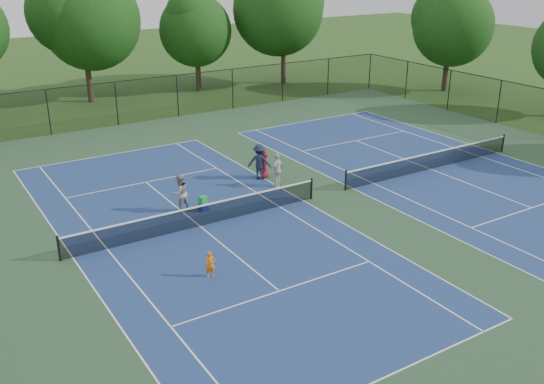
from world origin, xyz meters
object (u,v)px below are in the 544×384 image
ball_crate (203,207)px  ball_hopper (203,200)px  tree_side_e (451,21)px  bystander_b (259,162)px  child_player (210,264)px  tree_back_c (196,25)px  bystander_a (277,170)px  tree_back_d (284,5)px  tree_back_b (82,16)px  instructor (180,193)px  bystander_c (264,164)px

ball_crate → ball_hopper: bearing=0.0°
tree_side_e → bystander_b: tree_side_e is taller
child_player → ball_hopper: child_player is taller
tree_back_c → bystander_a: size_ratio=4.79×
tree_back_c → tree_back_d: size_ratio=0.81×
tree_back_b → bystander_b: size_ratio=5.30×
ball_crate → tree_back_b: bearing=85.1°
tree_back_b → bystander_b: tree_back_b is taller
tree_back_d → tree_side_e: size_ratio=1.17×
tree_back_c → instructor: bearing=-117.5°
bystander_a → bystander_c: bystander_a is taller
child_player → tree_back_b: bearing=89.2°
bystander_b → tree_back_b: bearing=-44.7°
tree_back_d → child_player: bearing=-127.4°
tree_back_d → ball_hopper: bearing=-130.3°
tree_back_b → bystander_c: (2.56, -22.27, -5.85)m
instructor → bystander_a: bearing=171.5°
bystander_c → ball_hopper: 5.18m
bystander_c → ball_hopper: bystander_c is taller
tree_back_b → child_player: bearing=-98.6°
tree_side_e → bystander_c: bearing=-157.2°
tree_back_d → instructor: (-20.00, -22.01, -5.93)m
bystander_c → ball_crate: bystander_c is taller
tree_back_b → tree_back_d: size_ratio=0.97×
tree_side_e → bystander_c: tree_side_e is taller
tree_back_d → bystander_c: tree_back_d is taller
tree_side_e → ball_crate: size_ratio=23.36×
child_player → instructor: 6.39m
tree_back_b → bystander_a: 24.47m
ball_hopper → instructor: bearing=150.8°
instructor → ball_hopper: 1.10m
instructor → tree_side_e: bearing=-170.2°
bystander_b → instructor: bearing=57.6°
instructor → ball_hopper: bearing=138.8°
instructor → bystander_c: bearing=-174.7°
bystander_c → ball_crate: bearing=-0.7°
bystander_a → bystander_b: 1.40m
tree_side_e → bystander_c: size_ratio=5.92×
child_player → bystander_c: 10.66m
tree_back_b → bystander_b: (2.27, -22.28, -5.65)m
tree_back_c → ball_crate: size_ratio=22.10×
tree_back_c → bystander_a: 24.03m
bystander_c → ball_hopper: bearing=-0.7°
tree_back_d → instructor: 30.32m
bystander_a → bystander_b: (-0.21, 1.38, 0.07)m
bystander_a → bystander_b: bearing=-110.0°
tree_back_c → tree_side_e: 21.10m
ball_crate → ball_hopper: ball_hopper is taller
tree_back_c → tree_side_e: bearing=-31.4°
tree_back_d → bystander_a: (-14.51, -21.66, -5.95)m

